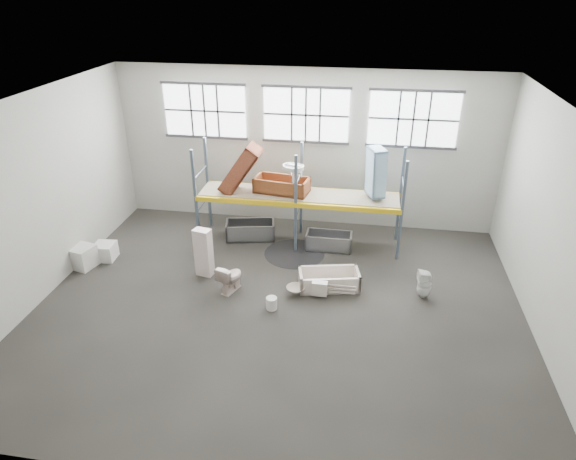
% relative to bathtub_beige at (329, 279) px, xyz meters
% --- Properties ---
extents(floor, '(12.00, 10.00, 0.10)m').
position_rel_bathtub_beige_xyz_m(floor, '(-1.16, -1.09, -0.28)').
color(floor, '#403D37').
rests_on(floor, ground).
extents(ceiling, '(12.00, 10.00, 0.10)m').
position_rel_bathtub_beige_xyz_m(ceiling, '(-1.16, -1.09, 4.82)').
color(ceiling, silver).
rests_on(ceiling, ground).
extents(wall_back, '(12.00, 0.10, 5.00)m').
position_rel_bathtub_beige_xyz_m(wall_back, '(-1.16, 3.96, 2.27)').
color(wall_back, '#A6A69B').
rests_on(wall_back, ground).
extents(wall_front, '(12.00, 0.10, 5.00)m').
position_rel_bathtub_beige_xyz_m(wall_front, '(-1.16, -6.14, 2.27)').
color(wall_front, '#B6B5A9').
rests_on(wall_front, ground).
extents(wall_left, '(0.10, 10.00, 5.00)m').
position_rel_bathtub_beige_xyz_m(wall_left, '(-7.21, -1.09, 2.27)').
color(wall_left, '#B9B8AB').
rests_on(wall_left, ground).
extents(wall_right, '(0.10, 10.00, 5.00)m').
position_rel_bathtub_beige_xyz_m(wall_right, '(4.89, -1.09, 2.27)').
color(wall_right, '#B9B8AC').
rests_on(wall_right, ground).
extents(window_left, '(2.60, 0.04, 1.60)m').
position_rel_bathtub_beige_xyz_m(window_left, '(-4.36, 3.85, 3.37)').
color(window_left, white).
rests_on(window_left, wall_back).
extents(window_mid, '(2.60, 0.04, 1.60)m').
position_rel_bathtub_beige_xyz_m(window_mid, '(-1.16, 3.85, 3.37)').
color(window_mid, white).
rests_on(window_mid, wall_back).
extents(window_right, '(2.60, 0.04, 1.60)m').
position_rel_bathtub_beige_xyz_m(window_right, '(2.04, 3.85, 3.37)').
color(window_right, white).
rests_on(window_right, wall_back).
extents(rack_upright_la, '(0.08, 0.08, 3.00)m').
position_rel_bathtub_beige_xyz_m(rack_upright_la, '(-4.16, 1.81, 1.27)').
color(rack_upright_la, slate).
rests_on(rack_upright_la, floor).
extents(rack_upright_lb, '(0.08, 0.08, 3.00)m').
position_rel_bathtub_beige_xyz_m(rack_upright_lb, '(-4.16, 3.01, 1.27)').
color(rack_upright_lb, slate).
rests_on(rack_upright_lb, floor).
extents(rack_upright_ma, '(0.08, 0.08, 3.00)m').
position_rel_bathtub_beige_xyz_m(rack_upright_ma, '(-1.16, 1.81, 1.27)').
color(rack_upright_ma, slate).
rests_on(rack_upright_ma, floor).
extents(rack_upright_mb, '(0.08, 0.08, 3.00)m').
position_rel_bathtub_beige_xyz_m(rack_upright_mb, '(-1.16, 3.01, 1.27)').
color(rack_upright_mb, slate).
rests_on(rack_upright_mb, floor).
extents(rack_upright_ra, '(0.08, 0.08, 3.00)m').
position_rel_bathtub_beige_xyz_m(rack_upright_ra, '(1.84, 1.81, 1.27)').
color(rack_upright_ra, slate).
rests_on(rack_upright_ra, floor).
extents(rack_upright_rb, '(0.08, 0.08, 3.00)m').
position_rel_bathtub_beige_xyz_m(rack_upright_rb, '(1.84, 3.01, 1.27)').
color(rack_upright_rb, slate).
rests_on(rack_upright_rb, floor).
extents(rack_beam_front, '(6.00, 0.10, 0.14)m').
position_rel_bathtub_beige_xyz_m(rack_beam_front, '(-1.16, 1.81, 1.27)').
color(rack_beam_front, yellow).
rests_on(rack_beam_front, floor).
extents(rack_beam_back, '(6.00, 0.10, 0.14)m').
position_rel_bathtub_beige_xyz_m(rack_beam_back, '(-1.16, 3.01, 1.27)').
color(rack_beam_back, yellow).
rests_on(rack_beam_back, floor).
extents(shelf_deck, '(5.90, 1.10, 0.03)m').
position_rel_bathtub_beige_xyz_m(shelf_deck, '(-1.16, 2.41, 1.35)').
color(shelf_deck, gray).
rests_on(shelf_deck, floor).
extents(wet_patch, '(1.80, 1.80, 0.00)m').
position_rel_bathtub_beige_xyz_m(wet_patch, '(-1.16, 1.61, -0.23)').
color(wet_patch, black).
rests_on(wet_patch, floor).
extents(bathtub_beige, '(1.71, 1.07, 0.47)m').
position_rel_bathtub_beige_xyz_m(bathtub_beige, '(0.00, 0.00, 0.00)').
color(bathtub_beige, silver).
rests_on(bathtub_beige, floor).
extents(cistern_spare, '(0.40, 0.20, 0.38)m').
position_rel_bathtub_beige_xyz_m(cistern_spare, '(-0.19, -0.53, 0.05)').
color(cistern_spare, beige).
rests_on(cistern_spare, bathtub_beige).
extents(sink_in_tub, '(0.64, 0.64, 0.17)m').
position_rel_bathtub_beige_xyz_m(sink_in_tub, '(-0.82, -0.50, -0.07)').
color(sink_in_tub, beige).
rests_on(sink_in_tub, bathtub_beige).
extents(toilet_beige, '(0.68, 0.87, 0.78)m').
position_rel_bathtub_beige_xyz_m(toilet_beige, '(-2.53, -0.55, 0.16)').
color(toilet_beige, beige).
rests_on(toilet_beige, floor).
extents(cistern_tall, '(0.50, 0.38, 1.38)m').
position_rel_bathtub_beige_xyz_m(cistern_tall, '(-3.43, 0.09, 0.46)').
color(cistern_tall, beige).
rests_on(cistern_tall, floor).
extents(toilet_white, '(0.41, 0.40, 0.77)m').
position_rel_bathtub_beige_xyz_m(toilet_white, '(2.43, -0.06, 0.15)').
color(toilet_white, white).
rests_on(toilet_white, floor).
extents(steel_tub_left, '(1.61, 0.99, 0.55)m').
position_rel_bathtub_beige_xyz_m(steel_tub_left, '(-2.68, 2.38, 0.04)').
color(steel_tub_left, '#9B9EA3').
rests_on(steel_tub_left, floor).
extents(steel_tub_right, '(1.37, 0.65, 0.50)m').
position_rel_bathtub_beige_xyz_m(steel_tub_right, '(-0.19, 2.10, 0.02)').
color(steel_tub_right, '#B6B8BF').
rests_on(steel_tub_right, floor).
extents(rust_tub_flat, '(1.70, 1.00, 0.45)m').
position_rel_bathtub_beige_xyz_m(rust_tub_flat, '(-1.69, 2.47, 1.59)').
color(rust_tub_flat, brown).
rests_on(rust_tub_flat, shelf_deck).
extents(rust_tub_tilted, '(1.33, 0.81, 1.59)m').
position_rel_bathtub_beige_xyz_m(rust_tub_tilted, '(-2.88, 2.33, 2.06)').
color(rust_tub_tilted, brown).
rests_on(rust_tub_tilted, shelf_deck).
extents(sink_on_shelf, '(0.74, 0.65, 0.55)m').
position_rel_bathtub_beige_xyz_m(sink_on_shelf, '(-1.28, 2.09, 1.86)').
color(sink_on_shelf, silver).
rests_on(sink_on_shelf, rust_tub_flat).
extents(blue_tub_upright, '(0.66, 0.78, 1.43)m').
position_rel_bathtub_beige_xyz_m(blue_tub_upright, '(1.04, 2.45, 2.16)').
color(blue_tub_upright, '#9BC8EA').
rests_on(blue_tub_upright, shelf_deck).
extents(bucket, '(0.30, 0.30, 0.32)m').
position_rel_bathtub_beige_xyz_m(bucket, '(-1.32, -1.19, -0.07)').
color(bucket, silver).
rests_on(bucket, floor).
extents(carton_near, '(0.85, 0.78, 0.62)m').
position_rel_bathtub_beige_xyz_m(carton_near, '(-7.02, -0.04, 0.08)').
color(carton_near, silver).
rests_on(carton_near, floor).
extents(carton_far, '(0.61, 0.61, 0.48)m').
position_rel_bathtub_beige_xyz_m(carton_far, '(-6.56, 0.46, 0.01)').
color(carton_far, white).
rests_on(carton_far, floor).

